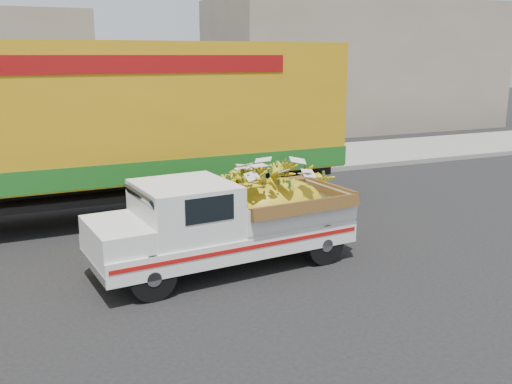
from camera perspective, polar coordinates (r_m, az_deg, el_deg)
name	(u,v)px	position (r m, az deg, el deg)	size (l,w,h in m)	color
ground	(162,280)	(9.39, -9.36, -8.69)	(100.00, 100.00, 0.00)	black
curb	(97,191)	(15.43, -15.63, 0.11)	(60.00, 0.25, 0.15)	gray
sidewalk	(85,176)	(17.46, -16.71, 1.56)	(60.00, 4.00, 0.14)	gray
building_right	(357,66)	(28.83, 10.04, 12.31)	(14.00, 6.00, 6.00)	gray
pickup_truck	(242,218)	(9.71, -1.45, -2.58)	(4.53, 1.99, 1.54)	black
semi_trailer	(78,124)	(12.60, -17.34, 6.54)	(12.01, 2.72, 3.80)	black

